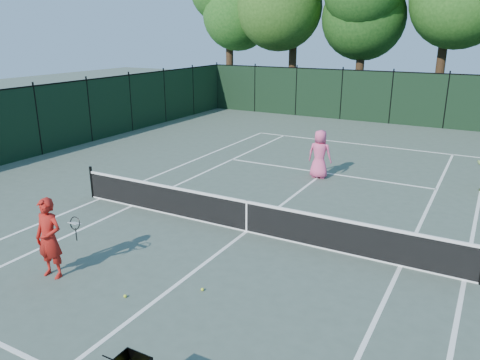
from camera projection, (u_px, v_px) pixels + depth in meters
The scene contains 14 objects.
ground at pixel (247, 232), 12.90m from camera, with size 90.00×90.00×0.00m, color #465549.
sideline_doubles_left at pixel (100, 199), 15.42m from camera, with size 0.10×23.77×0.01m, color white.
sideline_doubles_right at pixel (464, 280), 10.37m from camera, with size 0.10×23.77×0.01m, color white.
sideline_singles_left at pixel (132, 206), 14.79m from camera, with size 0.10×23.77×0.01m, color white.
sideline_singles_right at pixel (401, 266), 11.00m from camera, with size 0.10×23.77×0.01m, color white.
baseline_far at pixel (361, 144), 22.80m from camera, with size 10.97×0.10×0.01m, color white.
service_line_far at pixel (324, 173), 18.23m from camera, with size 8.23×0.10×0.01m, color white.
center_service_line at pixel (247, 232), 12.90m from camera, with size 0.10×12.80×0.01m, color white.
tennis_net at pixel (247, 216), 12.75m from camera, with size 11.69×0.09×1.06m.
fence_far at pixel (391, 98), 27.44m from camera, with size 24.00×0.05×3.00m, color black.
coach at pixel (49, 238), 10.30m from camera, with size 0.92×0.71×1.85m.
player_pink at pixel (320, 154), 17.39m from camera, with size 0.91×0.61×1.82m.
loose_ball_near_cart at pixel (125, 296), 9.70m from camera, with size 0.07×0.07×0.07m, color #CDE82F.
loose_ball_midcourt at pixel (202, 289), 9.95m from camera, with size 0.07×0.07×0.07m, color #DAF031.
Camera 1 is at (5.57, -10.46, 5.29)m, focal length 35.00 mm.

